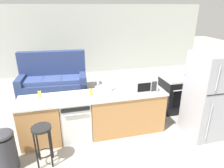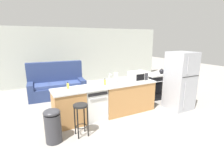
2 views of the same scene
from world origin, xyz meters
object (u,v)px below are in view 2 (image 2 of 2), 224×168
Objects in this scene: kettle at (162,71)px; dish_soap_bottle at (68,86)px; bar_stool at (81,113)px; couch at (57,86)px; dishwasher at (94,104)px; paper_towel_roll at (116,77)px; refrigerator at (180,81)px; microwave at (138,76)px; stove_range at (155,86)px; trash_bin at (53,125)px; soap_bottle at (105,82)px.

dish_soap_bottle is at bearing -175.02° from kettle.
dish_soap_bottle is 0.90m from bar_stool.
dishwasher is at bearing -78.60° from couch.
couch reaches higher than paper_towel_roll.
microwave is at bearing 155.03° from refrigerator.
trash_bin is at bearing -162.71° from stove_range.
refrigerator is at bearing -24.97° from microwave.
microwave is at bearing -51.89° from couch.
soap_bottle is at bearing -6.69° from dish_soap_bottle.
microwave reaches higher than soap_bottle.
stove_range is 1.80× the size of microwave.
refrigerator is 6.18× the size of paper_towel_roll.
paper_towel_roll is at bearing 22.17° from trash_bin.
paper_towel_roll is 0.46m from soap_bottle.
microwave is 2.44× the size of kettle.
dishwasher is 1.14× the size of bar_stool.
kettle is (2.43, 0.41, 0.01)m from soap_bottle.
trash_bin is 0.36× the size of couch.
paper_towel_roll is 1.38× the size of kettle.
couch is (-0.49, 2.44, -0.03)m from dishwasher.
refrigerator is 9.90× the size of soap_bottle.
soap_bottle is 2.63m from couch.
refrigerator is 8.49× the size of kettle.
dishwasher is 2.49m from couch.
couch is at bearing 108.90° from soap_bottle.
refrigerator reaches higher than couch.
microwave is at bearing -3.54° from dish_soap_bottle.
refrigerator is at bearing -99.85° from kettle.
refrigerator reaches higher than kettle.
paper_towel_roll reaches higher than kettle.
paper_towel_roll is 1.60× the size of soap_bottle.
couch is (0.69, 3.07, 0.02)m from trash_bin.
soap_bottle is 0.09× the size of couch.
bar_stool is at bearing -131.17° from dishwasher.
microwave reaches higher than trash_bin.
refrigerator is (2.60, -0.55, 0.45)m from dishwasher.
soap_bottle is (-0.42, -0.15, -0.07)m from paper_towel_roll.
kettle is (0.17, -0.13, 0.53)m from stove_range.
couch is at bearing 101.40° from dishwasher.
refrigerator is 3.20m from bar_stool.
dishwasher is at bearing -168.09° from stove_range.
couch reaches higher than dish_soap_bottle.
dish_soap_bottle is (-0.63, 0.13, 0.55)m from dishwasher.
paper_towel_roll is (-1.84, -0.38, 0.59)m from stove_range.
refrigerator reaches higher than soap_bottle.
soap_bottle is at bearing -170.40° from kettle.
microwave is 2.84× the size of dish_soap_bottle.
bar_stool is at bearing -177.94° from refrigerator.
couch reaches higher than trash_bin.
bar_stool is (-0.92, -0.68, -0.44)m from soap_bottle.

